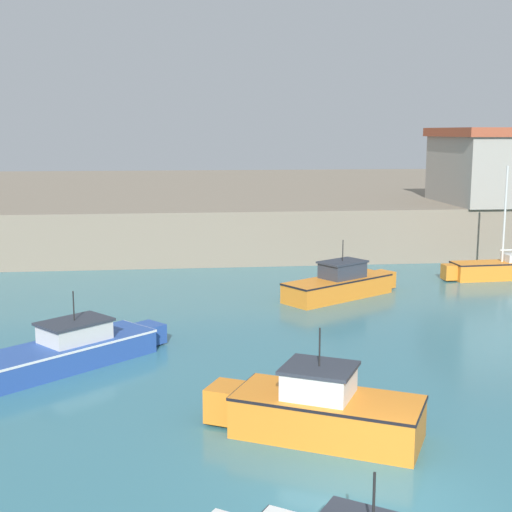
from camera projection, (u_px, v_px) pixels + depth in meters
The scene contains 6 objects.
ground_plane at pixel (370, 499), 13.66m from camera, with size 200.00×200.00×0.00m, color teal.
quay_seawall at pixel (223, 202), 56.26m from camera, with size 120.00×40.00×2.87m, color gray.
sailboat_orange_1 at pixel (508, 268), 34.01m from camera, with size 6.22×1.56×5.37m.
motorboat_orange_3 at pixel (319, 410), 16.37m from camera, with size 5.14×3.58×2.58m.
motorboat_blue_5 at pixel (73, 348), 21.42m from camera, with size 5.54×5.05×2.26m.
motorboat_orange_6 at pixel (341, 284), 30.15m from camera, with size 5.56×4.18×2.45m.
Camera 1 is at (-3.57, -12.33, 6.95)m, focal length 50.00 mm.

